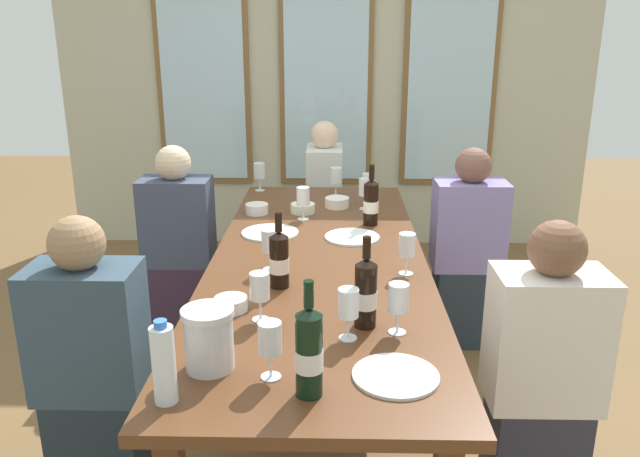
# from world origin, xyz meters

# --- Properties ---
(ground_plane) EXTENTS (12.00, 12.00, 0.00)m
(ground_plane) POSITION_xyz_m (0.00, 0.00, 0.00)
(ground_plane) COLOR brown
(back_wall_with_windows) EXTENTS (4.14, 0.10, 2.90)m
(back_wall_with_windows) POSITION_xyz_m (0.00, 2.40, 1.45)
(back_wall_with_windows) COLOR #BCB89C
(back_wall_with_windows) RESTS_ON ground
(dining_table) EXTENTS (0.94, 2.56, 0.74)m
(dining_table) POSITION_xyz_m (0.00, 0.00, 0.67)
(dining_table) COLOR #59331C
(dining_table) RESTS_ON ground
(white_plate_0) EXTENTS (0.26, 0.26, 0.01)m
(white_plate_0) POSITION_xyz_m (0.15, 0.27, 0.74)
(white_plate_0) COLOR white
(white_plate_0) RESTS_ON dining_table
(white_plate_1) EXTENTS (0.28, 0.28, 0.01)m
(white_plate_1) POSITION_xyz_m (-0.25, 0.33, 0.74)
(white_plate_1) COLOR white
(white_plate_1) RESTS_ON dining_table
(white_plate_2) EXTENTS (0.25, 0.25, 0.01)m
(white_plate_2) POSITION_xyz_m (0.25, -0.99, 0.74)
(white_plate_2) COLOR white
(white_plate_2) RESTS_ON dining_table
(metal_pitcher) EXTENTS (0.16, 0.16, 0.19)m
(metal_pitcher) POSITION_xyz_m (-0.30, -0.95, 0.84)
(metal_pitcher) COLOR silver
(metal_pitcher) RESTS_ON dining_table
(wine_bottle_0) EXTENTS (0.08, 0.08, 0.31)m
(wine_bottle_0) POSITION_xyz_m (0.25, 0.49, 0.86)
(wine_bottle_0) COLOR black
(wine_bottle_0) RESTS_ON dining_table
(wine_bottle_1) EXTENTS (0.08, 0.08, 0.32)m
(wine_bottle_1) POSITION_xyz_m (0.17, -0.66, 0.86)
(wine_bottle_1) COLOR black
(wine_bottle_1) RESTS_ON dining_table
(wine_bottle_2) EXTENTS (0.08, 0.08, 0.34)m
(wine_bottle_2) POSITION_xyz_m (-0.00, -1.09, 0.87)
(wine_bottle_2) COLOR black
(wine_bottle_2) RESTS_ON dining_table
(wine_bottle_3) EXTENTS (0.08, 0.08, 0.30)m
(wine_bottle_3) POSITION_xyz_m (-0.14, -0.33, 0.85)
(wine_bottle_3) COLOR black
(wine_bottle_3) RESTS_ON dining_table
(tasting_bowl_0) EXTENTS (0.13, 0.13, 0.05)m
(tasting_bowl_0) POSITION_xyz_m (-0.10, 0.70, 0.76)
(tasting_bowl_0) COLOR white
(tasting_bowl_0) RESTS_ON dining_table
(tasting_bowl_1) EXTENTS (0.12, 0.12, 0.05)m
(tasting_bowl_1) POSITION_xyz_m (-0.30, -0.55, 0.76)
(tasting_bowl_1) COLOR white
(tasting_bowl_1) RESTS_ON dining_table
(tasting_bowl_2) EXTENTS (0.12, 0.12, 0.05)m
(tasting_bowl_2) POSITION_xyz_m (-0.35, 0.68, 0.77)
(tasting_bowl_2) COLOR white
(tasting_bowl_2) RESTS_ON dining_table
(tasting_bowl_3) EXTENTS (0.14, 0.14, 0.05)m
(tasting_bowl_3) POSITION_xyz_m (0.08, 0.82, 0.77)
(tasting_bowl_3) COLOR white
(tasting_bowl_3) RESTS_ON dining_table
(water_bottle) EXTENTS (0.06, 0.06, 0.24)m
(water_bottle) POSITION_xyz_m (-0.38, -1.13, 0.85)
(water_bottle) COLOR white
(water_bottle) RESTS_ON dining_table
(wine_glass_0) EXTENTS (0.07, 0.07, 0.17)m
(wine_glass_0) POSITION_xyz_m (-0.10, 0.58, 0.86)
(wine_glass_0) COLOR white
(wine_glass_0) RESTS_ON dining_table
(wine_glass_1) EXTENTS (0.07, 0.07, 0.17)m
(wine_glass_1) POSITION_xyz_m (0.11, -0.76, 0.86)
(wine_glass_1) COLOR white
(wine_glass_1) RESTS_ON dining_table
(wine_glass_2) EXTENTS (0.07, 0.07, 0.17)m
(wine_glass_2) POSITION_xyz_m (0.26, 0.90, 0.86)
(wine_glass_2) COLOR white
(wine_glass_2) RESTS_ON dining_table
(wine_glass_3) EXTENTS (0.07, 0.07, 0.17)m
(wine_glass_3) POSITION_xyz_m (-0.39, 1.19, 0.86)
(wine_glass_3) COLOR white
(wine_glass_3) RESTS_ON dining_table
(wine_glass_4) EXTENTS (0.07, 0.07, 0.17)m
(wine_glass_4) POSITION_xyz_m (0.08, 1.06, 0.86)
(wine_glass_4) COLOR white
(wine_glass_4) RESTS_ON dining_table
(wine_glass_5) EXTENTS (0.07, 0.07, 0.17)m
(wine_glass_5) POSITION_xyz_m (0.28, -0.71, 0.86)
(wine_glass_5) COLOR white
(wine_glass_5) RESTS_ON dining_table
(wine_glass_6) EXTENTS (0.07, 0.07, 0.17)m
(wine_glass_6) POSITION_xyz_m (-0.20, -0.15, 0.86)
(wine_glass_6) COLOR white
(wine_glass_6) RESTS_ON dining_table
(wine_glass_7) EXTENTS (0.07, 0.07, 0.17)m
(wine_glass_7) POSITION_xyz_m (0.24, 0.78, 0.86)
(wine_glass_7) COLOR white
(wine_glass_7) RESTS_ON dining_table
(wine_glass_8) EXTENTS (0.07, 0.07, 0.17)m
(wine_glass_8) POSITION_xyz_m (-0.11, -1.00, 0.86)
(wine_glass_8) COLOR white
(wine_glass_8) RESTS_ON dining_table
(wine_glass_9) EXTENTS (0.07, 0.07, 0.17)m
(wine_glass_9) POSITION_xyz_m (0.36, -0.19, 0.86)
(wine_glass_9) COLOR white
(wine_glass_9) RESTS_ON dining_table
(wine_glass_10) EXTENTS (0.07, 0.07, 0.17)m
(wine_glass_10) POSITION_xyz_m (-0.19, -0.63, 0.86)
(wine_glass_10) COLOR white
(wine_glass_10) RESTS_ON dining_table
(seated_person_0) EXTENTS (0.38, 0.24, 1.11)m
(seated_person_0) POSITION_xyz_m (-0.79, -0.63, 0.53)
(seated_person_0) COLOR #222F37
(seated_person_0) RESTS_ON ground
(seated_person_1) EXTENTS (0.38, 0.24, 1.11)m
(seated_person_1) POSITION_xyz_m (0.79, -0.65, 0.53)
(seated_person_1) COLOR #2E2E3B
(seated_person_1) RESTS_ON ground
(seated_person_2) EXTENTS (0.38, 0.24, 1.11)m
(seated_person_2) POSITION_xyz_m (-0.79, 0.69, 0.53)
(seated_person_2) COLOR #382538
(seated_person_2) RESTS_ON ground
(seated_person_3) EXTENTS (0.38, 0.24, 1.11)m
(seated_person_3) POSITION_xyz_m (0.79, 0.65, 0.53)
(seated_person_3) COLOR #26313A
(seated_person_3) RESTS_ON ground
(seated_person_4) EXTENTS (0.24, 0.38, 1.11)m
(seated_person_4) POSITION_xyz_m (0.00, 1.63, 0.53)
(seated_person_4) COLOR #2D3236
(seated_person_4) RESTS_ON ground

